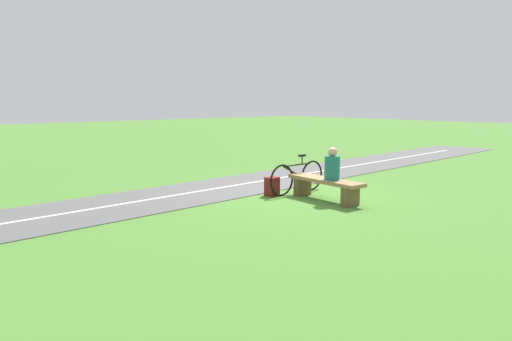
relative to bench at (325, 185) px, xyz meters
The scene contains 7 objects.
ground_plane 1.09m from the bench, ahead, with size 80.00×80.00×0.00m, color #477A2D.
paved_path 4.68m from the bench, 56.91° to the left, with size 2.50×36.00×0.02m, color #565454.
path_centre_line 4.68m from the bench, 56.91° to the left, with size 0.10×32.00×0.00m, color silver.
bench is the anchor object (origin of this frame).
person_seated 0.49m from the bench, behind, with size 0.35×0.35×0.72m.
bicycle 0.99m from the bench, ahead, with size 0.08×1.81×0.93m.
backpack 1.28m from the bench, 25.62° to the left, with size 0.29×0.30×0.44m.
Camera 1 is at (-7.79, 8.06, 2.22)m, focal length 33.12 mm.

